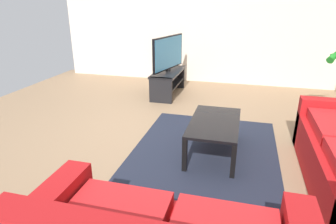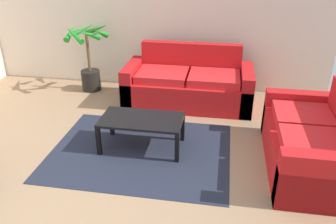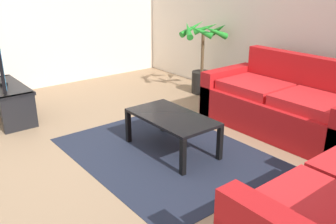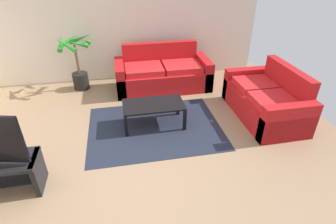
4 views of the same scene
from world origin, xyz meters
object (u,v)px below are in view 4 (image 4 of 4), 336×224
Objects in this scene: coffee_table at (153,107)px; potted_palm at (78,65)px; couch_main at (163,74)px; couch_loveseat at (266,101)px.

coffee_table is 2.18m from potted_palm.
couch_main and couch_loveseat have the same top height.
coffee_table is (-0.41, -1.45, 0.05)m from couch_main.
couch_main is 1.97× the size of coffee_table.
coffee_table is at bearing -105.84° from couch_main.
couch_loveseat is 2.00m from coffee_table.
couch_loveseat is at bearing -43.74° from couch_main.
couch_loveseat reaches higher than coffee_table.
potted_palm is (-1.33, 1.72, 0.19)m from coffee_table.
couch_main is 1.50m from coffee_table.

